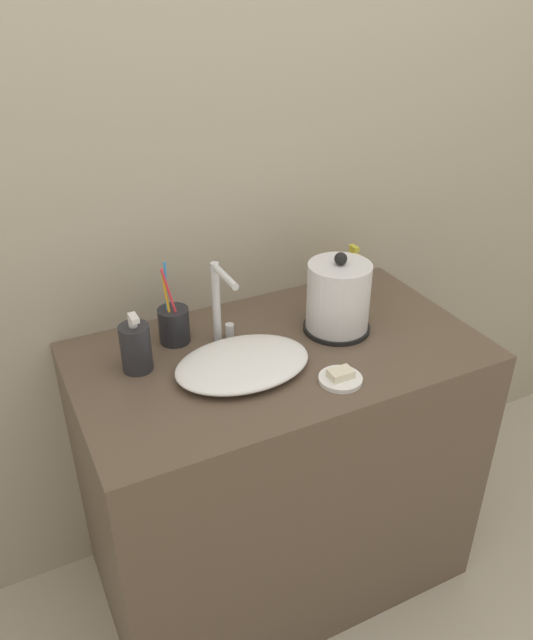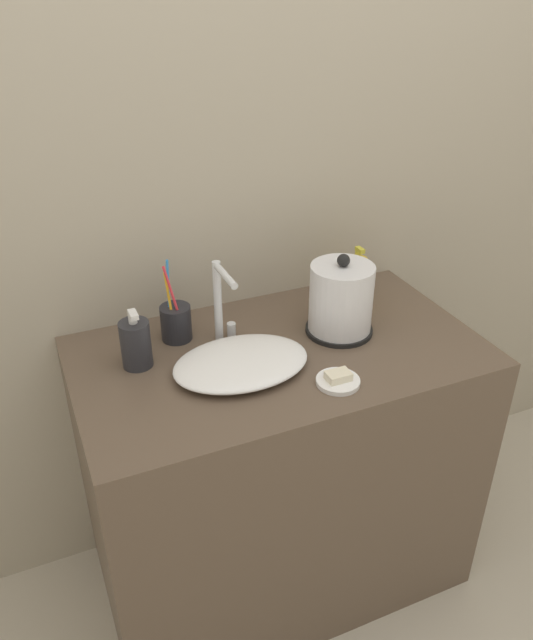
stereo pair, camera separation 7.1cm
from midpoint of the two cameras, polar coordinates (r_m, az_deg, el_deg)
name	(u,v)px [view 1 (the left image)]	position (r m, az deg, el deg)	size (l,w,h in m)	color
wall_back	(225,143)	(1.72, -5.03, 15.78)	(6.00, 0.04, 2.60)	#ADA38E
vanity_counter	(278,469)	(1.89, -0.06, -13.45)	(1.07, 0.60, 0.83)	brown
sink_basin	(243,363)	(1.55, -3.51, -3.99)	(0.34, 0.25, 0.04)	white
faucet	(220,301)	(1.61, -5.54, 1.76)	(0.06, 0.14, 0.23)	silver
electric_kettle	(338,300)	(1.69, 5.36, 1.85)	(0.18, 0.18, 0.23)	black
toothbrush_cup	(174,324)	(1.67, -9.68, -0.41)	(0.08, 0.08, 0.23)	#232328
lotion_bottle	(350,278)	(1.85, 6.55, 3.84)	(0.06, 0.06, 0.18)	gold
shampoo_bottle	(136,347)	(1.57, -13.14, -2.46)	(0.08, 0.08, 0.16)	#28282D
soap_dish	(340,378)	(1.52, 5.44, -5.30)	(0.11, 0.11, 0.03)	white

